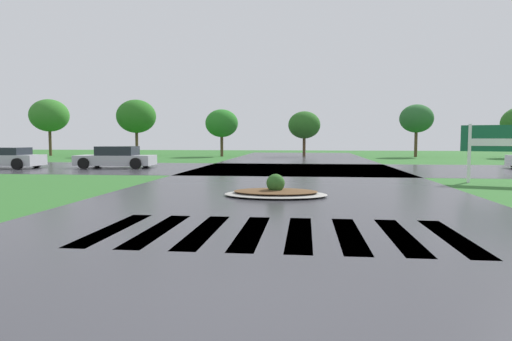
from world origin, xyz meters
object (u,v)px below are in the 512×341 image
at_px(estate_billboard, 503,142).
at_px(car_dark_suv, 3,158).
at_px(median_island, 276,192).
at_px(car_white_sedan, 116,158).

distance_m(estate_billboard, car_dark_suv, 25.88).
xyz_separation_m(median_island, car_white_sedan, (-10.28, 11.82, 0.47)).
xyz_separation_m(median_island, car_dark_suv, (-16.69, 10.73, 0.45)).
bearing_deg(median_island, car_dark_suv, 147.25).
distance_m(median_island, car_dark_suv, 19.85).
distance_m(car_dark_suv, car_white_sedan, 6.50).
xyz_separation_m(estate_billboard, median_island, (-8.46, -4.70, -1.49)).
relative_size(estate_billboard, car_dark_suv, 0.63).
relative_size(median_island, car_dark_suv, 0.68).
height_order(median_island, car_white_sedan, car_white_sedan).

